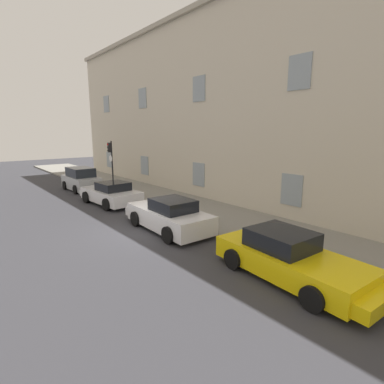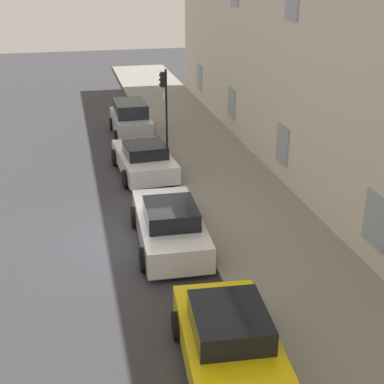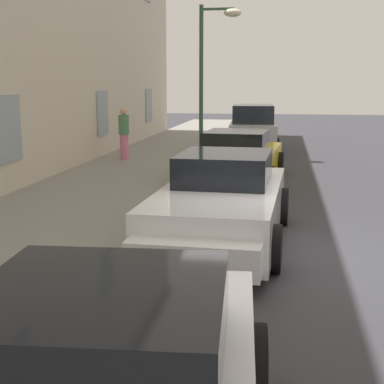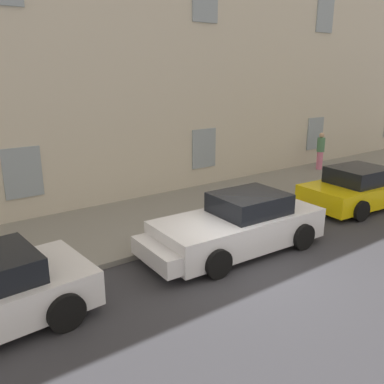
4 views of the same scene
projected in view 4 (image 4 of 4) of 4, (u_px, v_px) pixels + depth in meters
name	position (u px, v px, depth m)	size (l,w,h in m)	color
ground_plane	(246.00, 266.00, 9.79)	(80.00, 80.00, 0.00)	#333338
sidewalk	(159.00, 218.00, 12.82)	(60.00, 4.18, 0.14)	gray
building_facade	(90.00, 31.00, 14.60)	(42.13, 5.14, 11.67)	beige
sportscar_yellow_flank	(234.00, 227.00, 10.50)	(4.95, 2.23, 1.46)	white
sportscar_white_middle	(366.00, 188.00, 14.19)	(5.06, 2.42, 1.38)	yellow
pedestrian_admiring	(320.00, 151.00, 18.68)	(0.44, 0.44, 1.67)	pink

